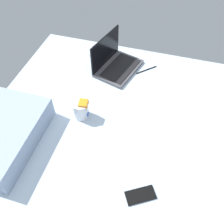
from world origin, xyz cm
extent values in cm
cube|color=silver|center=(0.00, 0.00, 9.00)|extent=(180.00, 140.00, 18.00)
cube|color=#4C4C51|center=(62.83, 3.87, 19.00)|extent=(38.01, 31.10, 2.00)
cube|color=black|center=(62.42, 2.42, 20.20)|extent=(32.53, 24.24, 0.40)
cube|color=black|center=(65.81, 14.45, 30.50)|extent=(32.03, 9.92, 21.00)
cylinder|color=silver|center=(16.33, 14.07, 23.50)|extent=(9.00, 9.00, 11.00)
cube|color=blue|center=(16.47, 11.84, 21.94)|extent=(6.43, 5.92, 4.31)
cube|color=blue|center=(15.56, 15.62, 25.42)|extent=(7.53, 7.10, 6.78)
cube|color=orange|center=(16.87, 12.18, 28.91)|extent=(6.07, 5.69, 4.02)
cube|color=black|center=(-20.83, -29.58, 18.40)|extent=(13.03, 15.50, 0.80)
cube|color=#8C9EB7|center=(-12.20, 48.00, 24.50)|extent=(52.00, 36.00, 13.00)
cube|color=black|center=(67.59, -15.15, 18.30)|extent=(12.23, 12.65, 0.60)
camera|label=1|loc=(-62.47, -27.85, 129.10)|focal=37.84mm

